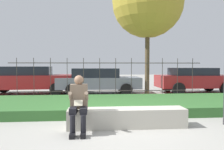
% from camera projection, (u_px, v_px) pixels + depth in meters
% --- Properties ---
extents(ground_plane, '(60.00, 60.00, 0.00)m').
position_uv_depth(ground_plane, '(120.00, 127.00, 5.18)').
color(ground_plane, '#9E9B93').
extents(stone_bench, '(2.79, 0.53, 0.45)m').
position_uv_depth(stone_bench, '(127.00, 119.00, 5.18)').
color(stone_bench, '#B7B2A3').
rests_on(stone_bench, ground_plane).
extents(person_seated_reader, '(0.42, 0.73, 1.25)m').
position_uv_depth(person_seated_reader, '(79.00, 101.00, 4.77)').
color(person_seated_reader, black).
rests_on(person_seated_reader, ground_plane).
extents(grass_berm, '(10.35, 3.12, 0.28)m').
position_uv_depth(grass_berm, '(112.00, 104.00, 7.42)').
color(grass_berm, '#33662D').
rests_on(grass_berm, ground_plane).
extents(iron_fence, '(8.35, 0.03, 1.79)m').
position_uv_depth(iron_fence, '(108.00, 78.00, 9.49)').
color(iron_fence, '#332D28').
rests_on(iron_fence, ground_plane).
extents(car_parked_right, '(4.00, 1.87, 1.34)m').
position_uv_depth(car_parked_right, '(194.00, 79.00, 11.57)').
color(car_parked_right, maroon).
rests_on(car_parked_right, ground_plane).
extents(car_parked_left, '(4.79, 2.08, 1.42)m').
position_uv_depth(car_parked_left, '(28.00, 79.00, 11.16)').
color(car_parked_left, maroon).
rests_on(car_parked_left, ground_plane).
extents(car_parked_center, '(4.22, 1.88, 1.32)m').
position_uv_depth(car_parked_center, '(98.00, 80.00, 11.27)').
color(car_parked_center, slate).
rests_on(car_parked_center, ground_plane).
extents(tree_behind_fence, '(3.46, 3.46, 6.28)m').
position_uv_depth(tree_behind_fence, '(148.00, 2.00, 10.59)').
color(tree_behind_fence, '#4C3D28').
rests_on(tree_behind_fence, ground_plane).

